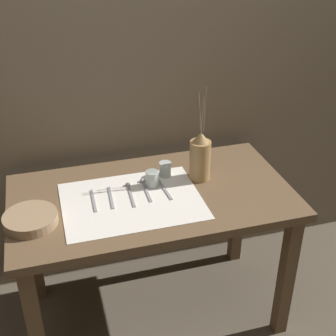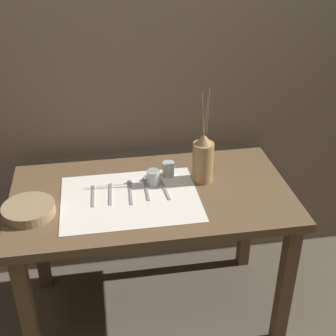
{
  "view_description": "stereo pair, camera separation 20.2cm",
  "coord_description": "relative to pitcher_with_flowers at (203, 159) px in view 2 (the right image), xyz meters",
  "views": [
    {
      "loc": [
        -0.41,
        -1.69,
        1.86
      ],
      "look_at": [
        0.07,
        0.0,
        0.85
      ],
      "focal_mm": 50.0,
      "sensor_mm": 36.0,
      "label": 1
    },
    {
      "loc": [
        -0.21,
        -1.73,
        1.86
      ],
      "look_at": [
        0.07,
        0.0,
        0.85
      ],
      "focal_mm": 50.0,
      "sensor_mm": 36.0,
      "label": 2
    }
  ],
  "objects": [
    {
      "name": "fork_outer",
      "position": [
        -0.43,
        -0.06,
        -0.11
      ],
      "size": [
        0.02,
        0.17,
        0.0
      ],
      "color": "#939399",
      "rests_on": "wooden_table"
    },
    {
      "name": "ground_plane",
      "position": [
        -0.25,
        -0.07,
        -0.84
      ],
      "size": [
        12.0,
        12.0,
        0.0
      ],
      "primitive_type": "plane",
      "color": "brown"
    },
    {
      "name": "glass_tumbler_far",
      "position": [
        -0.15,
        0.06,
        -0.07
      ],
      "size": [
        0.06,
        0.06,
        0.07
      ],
      "color": "#B7C1BC",
      "rests_on": "wooden_table"
    },
    {
      "name": "wooden_table",
      "position": [
        -0.25,
        -0.07,
        -0.21
      ],
      "size": [
        1.25,
        0.68,
        0.73
      ],
      "color": "brown",
      "rests_on": "ground_plane"
    },
    {
      "name": "fork_inner",
      "position": [
        -0.18,
        -0.06,
        -0.11
      ],
      "size": [
        0.03,
        0.17,
        0.0
      ],
      "color": "#939399",
      "rests_on": "wooden_table"
    },
    {
      "name": "knife_center",
      "position": [
        -0.5,
        -0.06,
        -0.11
      ],
      "size": [
        0.02,
        0.17,
        0.0
      ],
      "color": "#939399",
      "rests_on": "wooden_table"
    },
    {
      "name": "linen_cloth",
      "position": [
        -0.34,
        -0.1,
        -0.11
      ],
      "size": [
        0.6,
        0.45,
        0.0
      ],
      "color": "white",
      "rests_on": "wooden_table"
    },
    {
      "name": "glass_tumbler_near",
      "position": [
        -0.23,
        -0.01,
        -0.07
      ],
      "size": [
        0.06,
        0.06,
        0.07
      ],
      "color": "#B7C1BC",
      "rests_on": "wooden_table"
    },
    {
      "name": "spoon_inner",
      "position": [
        -0.34,
        -0.01,
        -0.1
      ],
      "size": [
        0.03,
        0.19,
        0.02
      ],
      "color": "#939399",
      "rests_on": "wooden_table"
    },
    {
      "name": "spoon_outer",
      "position": [
        -0.27,
        0.0,
        -0.1
      ],
      "size": [
        0.02,
        0.19,
        0.02
      ],
      "color": "#939399",
      "rests_on": "wooden_table"
    },
    {
      "name": "stone_wall_back",
      "position": [
        -0.25,
        0.38,
        0.36
      ],
      "size": [
        7.0,
        0.06,
        2.4
      ],
      "color": "#7A6B56",
      "rests_on": "ground_plane"
    },
    {
      "name": "pitcher_with_flowers",
      "position": [
        0.0,
        0.0,
        0.0
      ],
      "size": [
        0.1,
        0.1,
        0.44
      ],
      "color": "#A87F4C",
      "rests_on": "wooden_table"
    },
    {
      "name": "wooden_bowl",
      "position": [
        -0.77,
        -0.15,
        -0.09
      ],
      "size": [
        0.22,
        0.22,
        0.04
      ],
      "color": "#9E7F5B",
      "rests_on": "wooden_table"
    }
  ]
}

